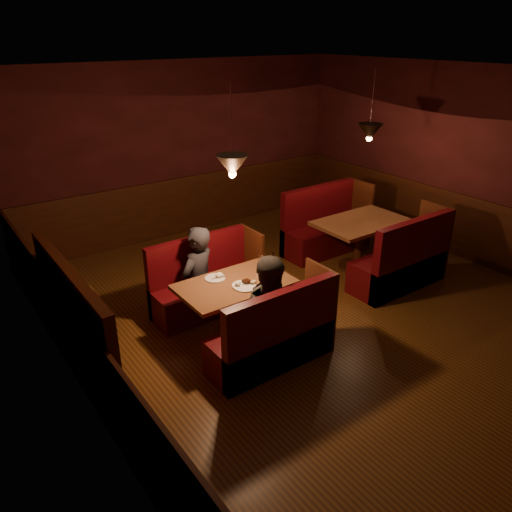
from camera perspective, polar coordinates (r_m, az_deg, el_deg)
room at (r=5.94m, az=5.53°, el=1.87°), size 6.02×7.02×2.92m
main_table at (r=5.77m, az=-2.32°, el=-4.45°), size 1.29×0.79×0.91m
main_bench_far at (r=6.43m, az=-5.80°, el=-3.58°), size 1.42×0.51×0.97m
main_bench_near at (r=5.38m, az=2.23°, el=-9.59°), size 1.42×0.51×0.97m
second_table at (r=7.57m, az=11.83°, el=2.58°), size 1.35×0.86×0.76m
second_bench_far at (r=8.20m, az=7.78°, el=2.91°), size 1.49×0.56×1.06m
second_bench_near at (r=7.22m, az=16.46°, el=-1.00°), size 1.49×0.56×1.06m
diner_a at (r=6.10m, az=-6.79°, el=-0.41°), size 0.66×0.56×1.54m
diner_b at (r=5.31m, az=1.98°, el=-4.29°), size 0.78×0.62×1.53m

